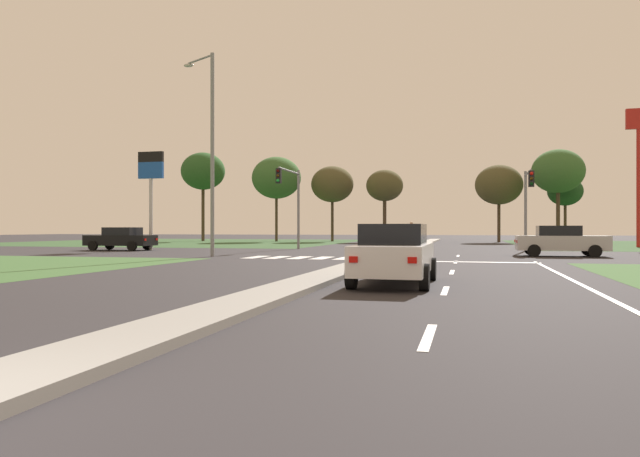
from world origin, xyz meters
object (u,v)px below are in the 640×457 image
Objects in this scene: street_lamp_second at (210,144)px; treeline_second at (276,178)px; traffic_signal_far_right at (528,195)px; fuel_price_totem at (151,178)px; car_black_near at (121,239)px; treeline_near at (203,171)px; treeline_fourth at (385,186)px; treeline_third at (332,184)px; treeline_seventh at (558,171)px; car_grey_second at (381,237)px; car_blue_third at (410,235)px; traffic_signal_far_left at (291,193)px; car_silver_fourth at (561,241)px; treeline_sixth at (499,185)px; treeline_fifth at (565,191)px; pedestrian_at_median at (411,231)px; fastfood_pole_sign at (638,145)px; car_white_fifth at (395,254)px.

street_lamp_second reaches higher than treeline_second.
fuel_price_totem is at bearing -173.30° from traffic_signal_far_right.
treeline_near reaches higher than car_black_near.
treeline_third is at bearing 173.44° from treeline_fourth.
treeline_seventh is at bearing -1.48° from treeline_second.
car_blue_third is (0.11, 21.19, -0.05)m from car_grey_second.
car_black_near is 11.76m from traffic_signal_far_left.
treeline_near is at bearing 115.95° from street_lamp_second.
fuel_price_totem reaches higher than car_silver_fourth.
car_grey_second is at bearing -114.71° from treeline_sixth.
street_lamp_second is at bearing -87.00° from treeline_third.
treeline_second is 12.21m from treeline_fourth.
treeline_second reaches higher than car_black_near.
street_lamp_second is 1.24× the size of treeline_third.
car_black_near is 29.07m from treeline_second.
fuel_price_totem is at bearing -66.01° from car_black_near.
car_blue_third is at bearing 78.99° from traffic_signal_far_left.
car_grey_second is 11.90m from traffic_signal_far_right.
treeline_sixth reaches higher than car_silver_fourth.
car_blue_third is 0.88× the size of traffic_signal_far_right.
pedestrian_at_median is at bearing -122.44° from treeline_fifth.
treeline_fourth is 0.96× the size of treeline_sixth.
treeline_fourth reaches higher than car_silver_fourth.
traffic_signal_far_left reaches higher than car_black_near.
treeline_fourth is at bearing 148.09° from fastfood_pole_sign.
pedestrian_at_median is at bearing 61.61° from street_lamp_second.
treeline_second is at bearing 90.57° from fuel_price_totem.
treeline_seventh is (12.79, 17.90, 5.87)m from pedestrian_at_median.
treeline_near reaches higher than treeline_third.
treeline_third is 6.07m from treeline_fourth.
car_blue_third is at bearing 30.84° from treeline_fourth.
treeline_sixth is (-1.53, 32.27, 5.27)m from car_silver_fourth.
car_black_near is at bearing -75.27° from treeline_near.
pedestrian_at_median is 0.28× the size of fuel_price_totem.
treeline_fifth reaches higher than fuel_price_totem.
traffic_signal_far_left is at bearing 15.54° from fuel_price_totem.
treeline_sixth is at bearing 84.26° from car_white_fifth.
pedestrian_at_median is 20.67m from treeline_fourth.
car_grey_second is (16.08, 9.53, 0.02)m from car_black_near.
car_silver_fourth reaches higher than car_black_near.
fuel_price_totem is 0.65× the size of treeline_near.
car_grey_second is 18.19m from street_lamp_second.
treeline_fourth reaches higher than car_grey_second.
treeline_seventh is at bearing -5.63° from treeline_third.
fuel_price_totem is 0.78× the size of treeline_third.
car_blue_third is at bearing -27.80° from car_black_near.
street_lamp_second is 1.59× the size of fuel_price_totem.
treeline_third is at bearing 6.97° from treeline_near.
traffic_signal_far_right is 0.60× the size of treeline_third.
treeline_second is at bearing 28.96° from pedestrian_at_median.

